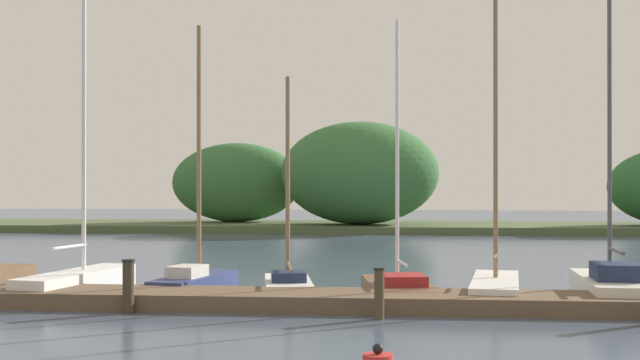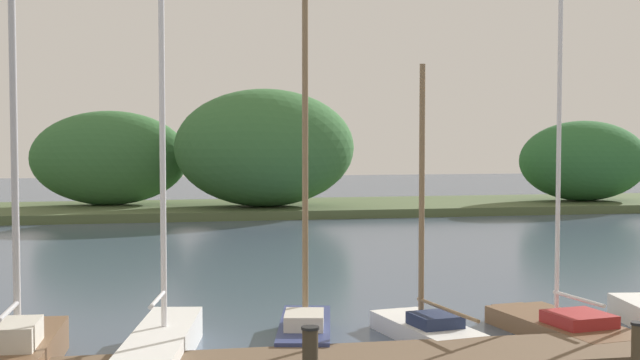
# 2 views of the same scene
# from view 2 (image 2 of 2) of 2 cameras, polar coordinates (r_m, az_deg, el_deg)

# --- Properties ---
(far_shore) EXTENTS (57.01, 8.27, 6.05)m
(far_shore) POSITION_cam_2_polar(r_m,az_deg,el_deg) (42.79, -8.14, 0.94)
(far_shore) COLOR #4C5B38
(far_shore) RESTS_ON ground
(sailboat_2) EXTENTS (1.39, 3.98, 7.54)m
(sailboat_2) POSITION_cam_2_polar(r_m,az_deg,el_deg) (15.41, -19.09, -10.16)
(sailboat_2) COLOR brown
(sailboat_2) RESTS_ON ground
(sailboat_3) EXTENTS (1.62, 4.41, 8.13)m
(sailboat_3) POSITION_cam_2_polar(r_m,az_deg,el_deg) (15.69, -10.11, -9.96)
(sailboat_3) COLOR white
(sailboat_3) RESTS_ON ground
(sailboat_4) EXTENTS (1.58, 3.55, 6.55)m
(sailboat_4) POSITION_cam_2_polar(r_m,az_deg,el_deg) (16.66, -0.97, -9.20)
(sailboat_4) COLOR navy
(sailboat_4) RESTS_ON ground
(sailboat_5) EXTENTS (1.55, 3.49, 5.24)m
(sailboat_5) POSITION_cam_2_polar(r_m,az_deg,el_deg) (17.09, 6.77, -9.19)
(sailboat_5) COLOR white
(sailboat_5) RESTS_ON ground
(sailboat_6) EXTENTS (1.92, 3.95, 6.50)m
(sailboat_6) POSITION_cam_2_polar(r_m,az_deg,el_deg) (17.77, 15.36, -8.93)
(sailboat_6) COLOR brown
(sailboat_6) RESTS_ON ground
(mooring_piling_3) EXTENTS (0.22, 0.22, 1.01)m
(mooring_piling_3) POSITION_cam_2_polar(r_m,az_deg,el_deg) (14.76, 19.87, -10.55)
(mooring_piling_3) COLOR #4C3D28
(mooring_piling_3) RESTS_ON ground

